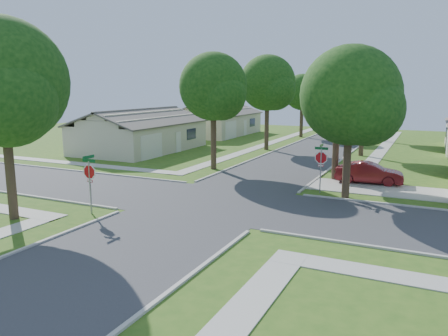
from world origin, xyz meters
TOP-DOWN VIEW (x-y plane):
  - ground at (0.00, 0.00)m, footprint 100.00×100.00m
  - road_ns at (0.00, 0.00)m, footprint 7.00×100.00m
  - sidewalk_ne at (6.10, 26.00)m, footprint 1.20×40.00m
  - sidewalk_nw at (-6.10, 26.00)m, footprint 1.20×40.00m
  - driveway at (7.90, 7.10)m, footprint 8.80×3.60m
  - stop_sign_sw at (-4.70, -4.70)m, footprint 1.05×0.80m
  - stop_sign_ne at (4.70, 4.70)m, footprint 1.05×0.80m
  - tree_e_near at (4.75, 9.01)m, footprint 4.97×4.80m
  - tree_e_mid at (4.76, 21.01)m, footprint 5.59×5.40m
  - tree_e_far at (4.75, 34.01)m, footprint 5.17×5.00m
  - tree_w_near at (-4.64, 9.01)m, footprint 5.38×5.20m
  - tree_w_mid at (-4.64, 21.01)m, footprint 5.80×5.60m
  - tree_w_far at (-4.65, 34.01)m, footprint 4.76×4.60m
  - tree_sw_corner at (-7.44, -6.99)m, footprint 6.21×6.00m
  - tree_ne_corner at (6.36, 4.21)m, footprint 5.80×5.60m
  - house_nw_near at (-15.99, 15.00)m, footprint 8.42×13.60m
  - house_nw_far at (-15.99, 32.00)m, footprint 8.42×13.60m
  - car_driveway at (7.02, 8.70)m, footprint 4.41×1.81m
  - car_curb_east at (1.20, 32.16)m, footprint 2.18×4.60m
  - car_curb_west at (-1.20, 38.16)m, footprint 1.97×4.46m

SIDE VIEW (x-z plane):
  - ground at x=0.00m, z-range 0.00..0.00m
  - road_ns at x=0.00m, z-range -0.01..0.01m
  - sidewalk_ne at x=6.10m, z-range 0.00..0.04m
  - sidewalk_nw at x=-6.10m, z-range 0.00..0.04m
  - driveway at x=7.90m, z-range 0.00..0.05m
  - car_curb_west at x=-1.20m, z-range 0.00..1.27m
  - car_driveway at x=7.02m, z-range 0.00..1.42m
  - car_curb_east at x=1.20m, z-range 0.00..1.52m
  - house_nw_near at x=-15.99m, z-range -0.60..3.63m
  - house_nw_far at x=-15.99m, z-range -0.60..3.63m
  - stop_sign_sw at x=-4.70m, z-range 0.54..3.52m
  - stop_sign_ne at x=4.70m, z-range 0.54..3.52m
  - tree_w_far at x=-4.65m, z-range 1.49..9.52m
  - tree_ne_corner at x=6.36m, z-range 1.26..9.92m
  - tree_e_near at x=4.75m, z-range 1.50..9.78m
  - tree_e_far at x=4.75m, z-range 1.62..10.34m
  - tree_w_near at x=-4.64m, z-range 1.63..10.60m
  - tree_e_mid at x=4.76m, z-range 1.64..10.86m
  - tree_sw_corner at x=-7.44m, z-range 1.49..11.04m
  - tree_w_mid at x=-4.64m, z-range 1.71..11.27m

